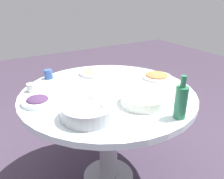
% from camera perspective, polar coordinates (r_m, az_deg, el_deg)
% --- Properties ---
extents(ground, '(8.00, 8.00, 0.00)m').
position_cam_1_polar(ground, '(2.05, -0.85, -20.32)').
color(ground, '#403446').
extents(round_dining_table, '(1.18, 1.18, 0.76)m').
position_cam_1_polar(round_dining_table, '(1.68, -0.98, -4.69)').
color(round_dining_table, '#99999E').
rests_on(round_dining_table, ground).
extents(rice_bowl, '(0.29, 0.29, 0.09)m').
position_cam_1_polar(rice_bowl, '(1.29, -5.87, -5.12)').
color(rice_bowl, '#B2B5BA').
rests_on(rice_bowl, round_dining_table).
extents(soup_bowl, '(0.30, 0.28, 0.06)m').
position_cam_1_polar(soup_bowl, '(1.45, 7.49, -2.44)').
color(soup_bowl, white).
rests_on(soup_bowl, round_dining_table).
extents(dish_tofu_braise, '(0.22, 0.22, 0.04)m').
position_cam_1_polar(dish_tofu_braise, '(1.89, 10.66, 3.22)').
color(dish_tofu_braise, white).
rests_on(dish_tofu_braise, round_dining_table).
extents(dish_eggplant, '(0.20, 0.20, 0.04)m').
position_cam_1_polar(dish_eggplant, '(1.52, -17.39, -2.56)').
color(dish_eggplant, white).
rests_on(dish_eggplant, round_dining_table).
extents(dish_noodles, '(0.23, 0.23, 0.04)m').
position_cam_1_polar(dish_noodles, '(1.94, -4.51, 4.18)').
color(dish_noodles, silver).
rests_on(dish_noodles, round_dining_table).
extents(green_bottle, '(0.07, 0.07, 0.24)m').
position_cam_1_polar(green_bottle, '(1.31, 16.17, -2.72)').
color(green_bottle, '#29754E').
rests_on(green_bottle, round_dining_table).
extents(tea_cup_near, '(0.06, 0.06, 0.07)m').
position_cam_1_polar(tea_cup_near, '(1.90, -14.98, 3.55)').
color(tea_cup_near, '#34549A').
rests_on(tea_cup_near, round_dining_table).
extents(tea_cup_far, '(0.06, 0.06, 0.05)m').
position_cam_1_polar(tea_cup_far, '(1.70, -18.76, 0.47)').
color(tea_cup_far, silver).
rests_on(tea_cup_far, round_dining_table).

